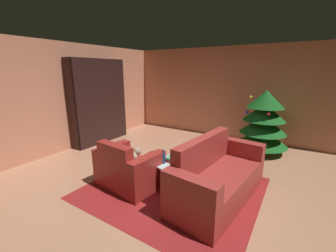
{
  "coord_description": "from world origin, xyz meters",
  "views": [
    {
      "loc": [
        1.69,
        -2.87,
        1.91
      ],
      "look_at": [
        -0.23,
        0.18,
        0.96
      ],
      "focal_mm": 22.9,
      "sensor_mm": 36.0,
      "label": 1
    }
  ],
  "objects_px": {
    "armchair_red": "(128,170)",
    "couch_red": "(217,178)",
    "coffee_table": "(174,164)",
    "decorated_tree": "(263,122)",
    "book_stack_on_table": "(171,160)",
    "bottle_on_table": "(163,158)",
    "bookshelf_unit": "(102,101)"
  },
  "relations": [
    {
      "from": "bookshelf_unit",
      "to": "coffee_table",
      "type": "bearing_deg",
      "value": -20.34
    },
    {
      "from": "armchair_red",
      "to": "bottle_on_table",
      "type": "bearing_deg",
      "value": 27.58
    },
    {
      "from": "book_stack_on_table",
      "to": "armchair_red",
      "type": "bearing_deg",
      "value": -146.64
    },
    {
      "from": "armchair_red",
      "to": "bottle_on_table",
      "type": "height_order",
      "value": "armchair_red"
    },
    {
      "from": "bookshelf_unit",
      "to": "bottle_on_table",
      "type": "distance_m",
      "value": 3.07
    },
    {
      "from": "armchair_red",
      "to": "decorated_tree",
      "type": "xyz_separation_m",
      "value": [
        1.61,
        2.86,
        0.44
      ]
    },
    {
      "from": "armchair_red",
      "to": "book_stack_on_table",
      "type": "relative_size",
      "value": 5.59
    },
    {
      "from": "coffee_table",
      "to": "armchair_red",
      "type": "bearing_deg",
      "value": -147.91
    },
    {
      "from": "bottle_on_table",
      "to": "couch_red",
      "type": "bearing_deg",
      "value": 12.47
    },
    {
      "from": "book_stack_on_table",
      "to": "decorated_tree",
      "type": "bearing_deg",
      "value": 67.61
    },
    {
      "from": "book_stack_on_table",
      "to": "bookshelf_unit",
      "type": "bearing_deg",
      "value": 159.04
    },
    {
      "from": "bookshelf_unit",
      "to": "armchair_red",
      "type": "xyz_separation_m",
      "value": [
        2.24,
        -1.48,
        -0.81
      ]
    },
    {
      "from": "coffee_table",
      "to": "decorated_tree",
      "type": "relative_size",
      "value": 0.46
    },
    {
      "from": "bookshelf_unit",
      "to": "couch_red",
      "type": "relative_size",
      "value": 1.13
    },
    {
      "from": "bookshelf_unit",
      "to": "coffee_table",
      "type": "distance_m",
      "value": 3.17
    },
    {
      "from": "book_stack_on_table",
      "to": "bottle_on_table",
      "type": "height_order",
      "value": "bottle_on_table"
    },
    {
      "from": "coffee_table",
      "to": "book_stack_on_table",
      "type": "distance_m",
      "value": 0.1
    },
    {
      "from": "couch_red",
      "to": "decorated_tree",
      "type": "xyz_separation_m",
      "value": [
        0.24,
        2.39,
        0.42
      ]
    },
    {
      "from": "armchair_red",
      "to": "couch_red",
      "type": "distance_m",
      "value": 1.45
    },
    {
      "from": "coffee_table",
      "to": "decorated_tree",
      "type": "height_order",
      "value": "decorated_tree"
    },
    {
      "from": "bottle_on_table",
      "to": "decorated_tree",
      "type": "height_order",
      "value": "decorated_tree"
    },
    {
      "from": "armchair_red",
      "to": "coffee_table",
      "type": "relative_size",
      "value": 1.6
    },
    {
      "from": "couch_red",
      "to": "book_stack_on_table",
      "type": "relative_size",
      "value": 10.05
    },
    {
      "from": "couch_red",
      "to": "book_stack_on_table",
      "type": "bearing_deg",
      "value": -174.97
    },
    {
      "from": "decorated_tree",
      "to": "bottle_on_table",
      "type": "bearing_deg",
      "value": -112.84
    },
    {
      "from": "book_stack_on_table",
      "to": "bottle_on_table",
      "type": "bearing_deg",
      "value": -121.42
    },
    {
      "from": "armchair_red",
      "to": "bottle_on_table",
      "type": "xyz_separation_m",
      "value": [
        0.53,
        0.27,
        0.23
      ]
    },
    {
      "from": "bottle_on_table",
      "to": "decorated_tree",
      "type": "xyz_separation_m",
      "value": [
        1.09,
        2.58,
        0.21
      ]
    },
    {
      "from": "book_stack_on_table",
      "to": "decorated_tree",
      "type": "height_order",
      "value": "decorated_tree"
    },
    {
      "from": "couch_red",
      "to": "book_stack_on_table",
      "type": "xyz_separation_m",
      "value": [
        -0.78,
        -0.07,
        0.15
      ]
    },
    {
      "from": "bookshelf_unit",
      "to": "book_stack_on_table",
      "type": "relative_size",
      "value": 11.38
    },
    {
      "from": "decorated_tree",
      "to": "book_stack_on_table",
      "type": "bearing_deg",
      "value": -112.39
    }
  ]
}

